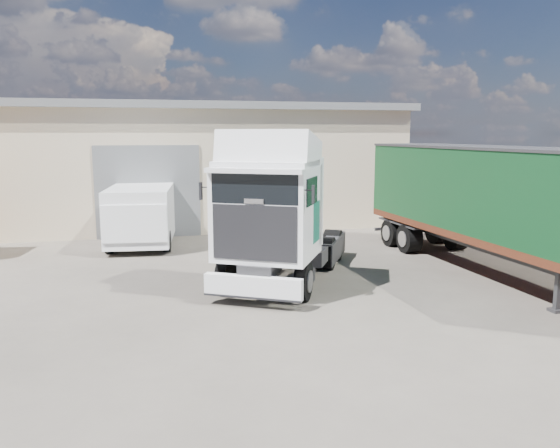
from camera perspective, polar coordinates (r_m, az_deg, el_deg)
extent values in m
plane|color=#27251F|center=(12.58, -4.18, -9.34)|extent=(120.00, 120.00, 0.00)
cube|color=#BFAD93|center=(28.12, -21.83, 5.62)|extent=(30.00, 12.00, 5.00)
cube|color=#585B5D|center=(28.10, -22.16, 11.01)|extent=(30.60, 12.60, 0.30)
cube|color=#585B5D|center=(21.87, -13.61, 3.28)|extent=(4.00, 0.08, 3.60)
cube|color=#585B5D|center=(28.11, -22.19, 11.42)|extent=(30.60, 0.40, 0.15)
cube|color=maroon|center=(22.39, 23.47, 1.49)|extent=(0.35, 26.00, 2.50)
cylinder|color=black|center=(13.62, -1.66, -5.68)|extent=(2.48, 1.97, 0.98)
cylinder|color=black|center=(16.67, 1.67, -2.87)|extent=(2.52, 1.99, 0.98)
cylinder|color=black|center=(17.90, 2.68, -2.01)|extent=(2.52, 1.99, 0.98)
cube|color=#2D2D30|center=(15.63, 0.76, -2.41)|extent=(3.69, 5.77, 0.28)
cube|color=white|center=(12.81, -2.85, -6.58)|extent=(2.19, 1.35, 0.51)
cube|color=white|center=(13.60, -1.29, 1.28)|extent=(3.07, 2.99, 2.28)
cube|color=black|center=(12.65, -2.69, -0.95)|extent=(1.82, 1.04, 1.30)
cube|color=black|center=(12.53, -2.70, 3.67)|extent=(1.85, 1.05, 0.70)
cube|color=white|center=(13.65, -1.08, 7.47)|extent=(2.89, 2.69, 1.14)
cube|color=#0C5442|center=(14.36, -5.31, 0.64)|extent=(0.35, 0.62, 1.02)
cube|color=#0C5442|center=(13.71, 3.84, 0.24)|extent=(0.35, 0.62, 1.02)
cylinder|color=#2D2D30|center=(16.74, 1.83, -0.94)|extent=(1.39, 1.39, 0.11)
cube|color=#2D2D30|center=(14.04, 27.00, -6.22)|extent=(0.29, 0.29, 1.01)
cylinder|color=black|center=(20.16, 14.82, -1.04)|extent=(2.38, 1.08, 0.97)
cube|color=#2D2D30|center=(17.08, 21.21, -2.07)|extent=(1.25, 11.03, 0.32)
cube|color=#532613|center=(17.02, 21.27, -1.07)|extent=(2.80, 11.10, 0.22)
cube|color=black|center=(16.85, 21.54, 3.29)|extent=(2.80, 11.10, 2.38)
cube|color=#2D2D30|center=(16.78, 21.79, 7.40)|extent=(2.86, 11.16, 0.07)
cylinder|color=black|center=(19.32, -14.59, -1.82)|extent=(2.24, 0.96, 0.75)
cylinder|color=black|center=(22.87, -13.51, -0.06)|extent=(2.24, 0.96, 0.75)
cube|color=white|center=(20.97, -14.09, 1.33)|extent=(2.65, 5.40, 1.93)
cube|color=white|center=(18.86, -14.80, 0.24)|extent=(2.19, 1.22, 1.25)
cube|color=black|center=(19.00, -14.80, 2.21)|extent=(1.98, 0.29, 0.68)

